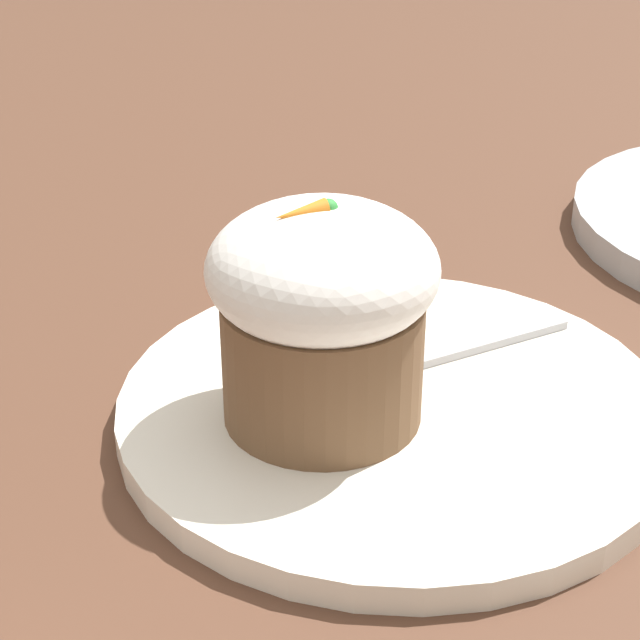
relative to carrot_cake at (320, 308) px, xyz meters
The scene contains 4 objects.
ground_plane 0.07m from the carrot_cake, behind, with size 4.00×4.00×0.00m, color #513323.
dessert_plate 0.06m from the carrot_cake, behind, with size 0.23×0.23×0.01m.
carrot_cake is the anchor object (origin of this frame).
spoon 0.07m from the carrot_cake, 161.19° to the right, with size 0.13×0.04×0.01m.
Camera 1 is at (0.18, 0.33, 0.25)m, focal length 60.00 mm.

